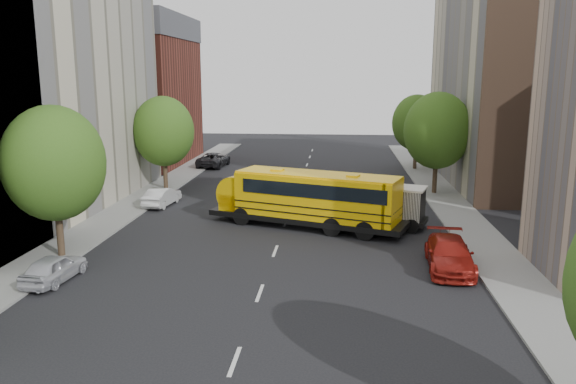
# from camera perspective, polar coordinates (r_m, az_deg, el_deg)

# --- Properties ---
(ground) EXTENTS (120.00, 120.00, 0.00)m
(ground) POSITION_cam_1_polar(r_m,az_deg,el_deg) (32.37, -0.91, -4.95)
(ground) COLOR black
(ground) RESTS_ON ground
(sidewalk_left) EXTENTS (3.00, 80.00, 0.12)m
(sidewalk_left) POSITION_cam_1_polar(r_m,az_deg,el_deg) (39.86, -16.80, -2.17)
(sidewalk_left) COLOR slate
(sidewalk_left) RESTS_ON ground
(sidewalk_right) EXTENTS (3.00, 80.00, 0.12)m
(sidewalk_right) POSITION_cam_1_polar(r_m,az_deg,el_deg) (37.90, 17.51, -2.92)
(sidewalk_right) COLOR slate
(sidewalk_right) RESTS_ON ground
(lane_markings) EXTENTS (0.15, 64.00, 0.01)m
(lane_markings) POSITION_cam_1_polar(r_m,az_deg,el_deg) (42.01, 0.53, -1.04)
(lane_markings) COLOR silver
(lane_markings) RESTS_ON ground
(building_left_cream) EXTENTS (10.00, 26.00, 20.00)m
(building_left_cream) POSITION_cam_1_polar(r_m,az_deg,el_deg) (42.56, -25.42, 11.58)
(building_left_cream) COLOR beige
(building_left_cream) RESTS_ON ground
(building_left_redbrick) EXTENTS (10.00, 15.00, 13.00)m
(building_left_redbrick) POSITION_cam_1_polar(r_m,az_deg,el_deg) (62.64, -14.90, 8.79)
(building_left_redbrick) COLOR maroon
(building_left_redbrick) RESTS_ON ground
(building_right_far) EXTENTS (10.00, 22.00, 18.00)m
(building_right_far) POSITION_cam_1_polar(r_m,az_deg,el_deg) (52.92, 21.68, 10.61)
(building_right_far) COLOR #BCB292
(building_right_far) RESTS_ON ground
(building_right_sidewall) EXTENTS (10.10, 0.30, 18.00)m
(building_right_sidewall) POSITION_cam_1_polar(r_m,az_deg,el_deg) (42.46, 25.86, 10.19)
(building_right_sidewall) COLOR brown
(building_right_sidewall) RESTS_ON ground
(street_tree_1) EXTENTS (5.12, 5.12, 7.90)m
(street_tree_1) POSITION_cam_1_polar(r_m,az_deg,el_deg) (30.72, -22.67, 2.70)
(street_tree_1) COLOR #38281C
(street_tree_1) RESTS_ON ground
(street_tree_2) EXTENTS (4.99, 4.99, 7.71)m
(street_tree_2) POSITION_cam_1_polar(r_m,az_deg,el_deg) (47.27, -12.54, 6.04)
(street_tree_2) COLOR #38281C
(street_tree_2) RESTS_ON ground
(street_tree_4) EXTENTS (5.25, 5.25, 8.10)m
(street_tree_4) POSITION_cam_1_polar(r_m,az_deg,el_deg) (45.69, 14.93, 6.04)
(street_tree_4) COLOR #38281C
(street_tree_4) RESTS_ON ground
(street_tree_5) EXTENTS (4.86, 4.86, 7.51)m
(street_tree_5) POSITION_cam_1_polar(r_m,az_deg,el_deg) (57.54, 12.93, 6.86)
(street_tree_5) COLOR #38281C
(street_tree_5) RESTS_ON ground
(school_bus) EXTENTS (12.74, 6.90, 3.54)m
(school_bus) POSITION_cam_1_polar(r_m,az_deg,el_deg) (34.81, 1.71, -0.41)
(school_bus) COLOR black
(school_bus) RESTS_ON ground
(safari_truck) EXTENTS (6.46, 3.90, 2.61)m
(safari_truck) POSITION_cam_1_polar(r_m,az_deg,el_deg) (35.68, 9.13, -1.23)
(safari_truck) COLOR black
(safari_truck) RESTS_ON ground
(parked_car_0) EXTENTS (1.87, 3.91, 1.29)m
(parked_car_0) POSITION_cam_1_polar(r_m,az_deg,el_deg) (28.09, -22.67, -7.14)
(parked_car_0) COLOR #B8B9C0
(parked_car_0) RESTS_ON ground
(parked_car_1) EXTENTS (1.84, 4.21, 1.35)m
(parked_car_1) POSITION_cam_1_polar(r_m,az_deg,el_deg) (41.80, -12.69, -0.46)
(parked_car_1) COLOR silver
(parked_car_1) RESTS_ON ground
(parked_car_2) EXTENTS (2.88, 5.55, 1.50)m
(parked_car_2) POSITION_cam_1_polar(r_m,az_deg,el_deg) (58.89, -7.56, 3.29)
(parked_car_2) COLOR black
(parked_car_2) RESTS_ON ground
(parked_car_3) EXTENTS (2.48, 5.35, 1.51)m
(parked_car_3) POSITION_cam_1_polar(r_m,az_deg,el_deg) (28.62, 16.08, -6.09)
(parked_car_3) COLOR maroon
(parked_car_3) RESTS_ON ground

